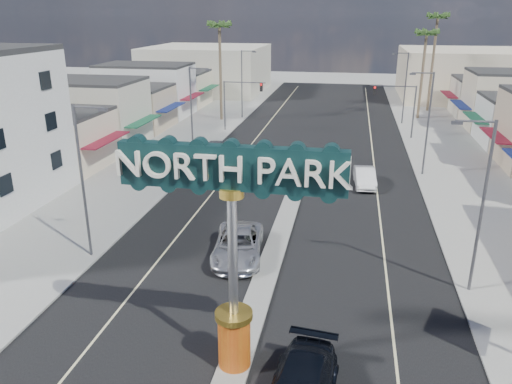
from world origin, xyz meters
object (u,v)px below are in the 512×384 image
at_px(gateway_sign, 232,235).
at_px(car_parked_right, 365,177).
at_px(traffic_signal_right, 398,101).
at_px(suv_left, 238,245).
at_px(streetlight_r_near, 480,200).
at_px(palm_left_far, 219,31).
at_px(palm_right_far, 437,22).
at_px(streetlight_r_far, 404,85).
at_px(traffic_signal_left, 239,96).
at_px(car_parked_left, 213,151).
at_px(streetlight_l_far, 243,81).
at_px(streetlight_l_near, 84,175).
at_px(streetlight_r_mid, 427,119).
at_px(streetlight_l_mid, 193,110).
at_px(palm_right_mid, 426,38).

height_order(gateway_sign, car_parked_right, gateway_sign).
relative_size(traffic_signal_right, suv_left, 1.01).
xyz_separation_m(gateway_sign, streetlight_r_near, (10.43, 8.02, -0.86)).
height_order(palm_left_far, car_parked_right, palm_left_far).
bearing_deg(palm_left_far, palm_right_far, 23.20).
bearing_deg(streetlight_r_far, traffic_signal_left, -157.80).
relative_size(traffic_signal_right, car_parked_left, 1.15).
bearing_deg(streetlight_r_far, streetlight_l_far, 180.00).
bearing_deg(palm_right_far, streetlight_r_near, -95.02).
bearing_deg(streetlight_l_near, traffic_signal_left, 87.90).
xyz_separation_m(gateway_sign, car_parked_left, (-9.00, 29.40, -5.04)).
xyz_separation_m(streetlight_r_far, car_parked_right, (-4.93, -25.89, -4.31)).
relative_size(streetlight_l_near, streetlight_r_mid, 1.00).
relative_size(gateway_sign, streetlight_l_far, 1.02).
height_order(streetlight_l_far, streetlight_r_far, same).
relative_size(palm_right_far, car_parked_left, 2.70).
bearing_deg(suv_left, palm_right_far, 63.93).
distance_m(streetlight_l_mid, streetlight_r_near, 28.90).
bearing_deg(car_parked_left, palm_right_far, 53.97).
relative_size(palm_right_far, suv_left, 2.36).
height_order(streetlight_l_mid, streetlight_l_far, same).
xyz_separation_m(traffic_signal_right, palm_left_far, (-22.18, 6.01, 7.22)).
bearing_deg(streetlight_l_mid, streetlight_l_near, -90.00).
bearing_deg(streetlight_l_far, palm_left_far, -142.08).
bearing_deg(palm_left_far, suv_left, -74.06).
bearing_deg(car_parked_left, traffic_signal_left, 92.89).
relative_size(gateway_sign, streetlight_r_near, 1.02).
bearing_deg(streetlight_r_far, streetlight_l_mid, -133.48).
bearing_deg(traffic_signal_right, streetlight_r_near, -87.90).
bearing_deg(palm_right_far, streetlight_l_mid, -128.48).
distance_m(traffic_signal_left, streetlight_l_far, 8.14).
bearing_deg(car_parked_right, palm_left_far, 123.43).
bearing_deg(car_parked_left, streetlight_l_near, -91.78).
distance_m(streetlight_l_near, suv_left, 9.55).
bearing_deg(car_parked_left, streetlight_r_mid, -1.99).
xyz_separation_m(gateway_sign, streetlight_l_near, (-10.43, 8.02, -0.86)).
distance_m(palm_right_mid, palm_right_far, 6.57).
bearing_deg(streetlight_r_far, gateway_sign, -101.78).
relative_size(palm_left_far, suv_left, 2.19).
bearing_deg(streetlight_r_mid, streetlight_r_far, 90.00).
relative_size(streetlight_l_mid, streetlight_l_far, 1.00).
relative_size(traffic_signal_left, streetlight_l_near, 0.67).
height_order(gateway_sign, palm_right_mid, palm_right_mid).
height_order(traffic_signal_right, palm_left_far, palm_left_far).
distance_m(traffic_signal_left, palm_right_far, 31.22).
distance_m(streetlight_l_mid, palm_right_far, 41.53).
xyz_separation_m(suv_left, car_parked_left, (-7.00, 19.90, 0.06)).
relative_size(streetlight_r_near, streetlight_r_mid, 1.00).
bearing_deg(palm_right_mid, traffic_signal_left, -151.58).
bearing_deg(suv_left, car_parked_right, 55.39).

